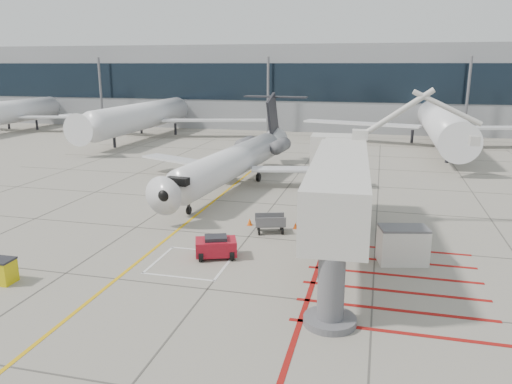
# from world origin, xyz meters

# --- Properties ---
(ground_plane) EXTENTS (260.00, 260.00, 0.00)m
(ground_plane) POSITION_xyz_m (0.00, 0.00, 0.00)
(ground_plane) COLOR gray
(ground_plane) RESTS_ON ground
(regional_jet) EXTENTS (25.69, 31.15, 7.64)m
(regional_jet) POSITION_xyz_m (-4.99, 14.60, 3.82)
(regional_jet) COLOR silver
(regional_jet) RESTS_ON ground_plane
(jet_bridge) EXTENTS (10.34, 20.22, 7.91)m
(jet_bridge) POSITION_xyz_m (5.92, 0.82, 3.96)
(jet_bridge) COLOR silver
(jet_bridge) RESTS_ON ground_plane
(pushback_tug) EXTENTS (2.69, 2.18, 1.36)m
(pushback_tug) POSITION_xyz_m (-0.92, 0.15, 0.68)
(pushback_tug) COLOR #A6101F
(pushback_tug) RESTS_ON ground_plane
(baggage_cart) EXTENTS (2.24, 1.77, 1.24)m
(baggage_cart) POSITION_xyz_m (1.17, 5.22, 0.62)
(baggage_cart) COLOR #56575B
(baggage_cart) RESTS_ON ground_plane
(ground_power_unit) EXTENTS (2.92, 2.10, 2.09)m
(ground_power_unit) POSITION_xyz_m (9.48, 1.92, 1.04)
(ground_power_unit) COLOR silver
(ground_power_unit) RESTS_ON ground_plane
(cone_nose) EXTENTS (0.36, 0.36, 0.50)m
(cone_nose) POSITION_xyz_m (-0.54, 6.34, 0.25)
(cone_nose) COLOR #EC550C
(cone_nose) RESTS_ON ground_plane
(cone_side) EXTENTS (0.31, 0.31, 0.43)m
(cone_side) POSITION_xyz_m (2.67, 6.40, 0.22)
(cone_side) COLOR #E6490C
(cone_side) RESTS_ON ground_plane
(terminal_building) EXTENTS (180.00, 28.00, 14.00)m
(terminal_building) POSITION_xyz_m (10.00, 70.00, 7.00)
(terminal_building) COLOR gray
(terminal_building) RESTS_ON ground_plane
(terminal_glass_band) EXTENTS (180.00, 0.10, 6.00)m
(terminal_glass_band) POSITION_xyz_m (10.00, 55.95, 8.00)
(terminal_glass_band) COLOR black
(terminal_glass_band) RESTS_ON ground_plane
(bg_aircraft_a) EXTENTS (33.67, 37.41, 11.22)m
(bg_aircraft_a) POSITION_xyz_m (-51.74, 46.00, 5.61)
(bg_aircraft_a) COLOR silver
(bg_aircraft_a) RESTS_ON ground_plane
(bg_aircraft_b) EXTENTS (35.41, 39.34, 11.80)m
(bg_aircraft_b) POSITION_xyz_m (-26.60, 46.00, 5.90)
(bg_aircraft_b) COLOR silver
(bg_aircraft_b) RESTS_ON ground_plane
(bg_aircraft_c) EXTENTS (37.07, 41.19, 12.36)m
(bg_aircraft_c) POSITION_xyz_m (15.39, 46.00, 6.18)
(bg_aircraft_c) COLOR silver
(bg_aircraft_c) RESTS_ON ground_plane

